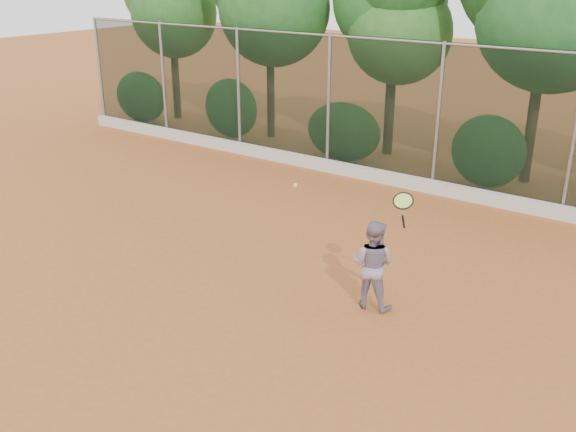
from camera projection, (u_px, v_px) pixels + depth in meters
The scene contains 6 objects.
ground at pixel (252, 308), 10.22m from camera, with size 80.00×80.00×0.00m, color #A75A27.
concrete_curb at pixel (429, 186), 15.33m from camera, with size 24.00×0.20×0.30m, color silver.
tennis_player at pixel (372, 265), 10.01m from camera, with size 0.71×0.55×1.46m, color gray.
chainlink_fence at pixel (438, 114), 14.84m from camera, with size 24.09×0.09×3.50m.
tennis_racket at pixel (403, 203), 9.32m from camera, with size 0.36×0.33×0.59m.
tennis_ball_in_flight at pixel (295, 185), 10.72m from camera, with size 0.07×0.07×0.07m.
Camera 1 is at (5.69, -6.96, 5.11)m, focal length 40.00 mm.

